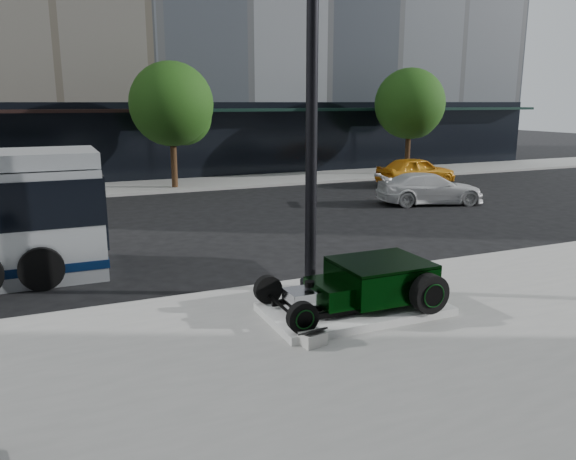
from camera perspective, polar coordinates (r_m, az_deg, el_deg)
name	(u,v)px	position (r m, az deg, el deg)	size (l,w,h in m)	color
ground	(248,263)	(14.33, -4.09, -3.40)	(120.00, 120.00, 0.00)	black
sidewalk_far	(150,187)	(27.65, -13.87, 4.29)	(70.00, 4.00, 0.12)	gray
street_trees	(174,107)	(26.67, -11.48, 12.11)	(29.80, 3.80, 5.70)	black
display_plinth	(355,309)	(10.76, 6.78, -7.98)	(3.40, 1.80, 0.15)	silver
hot_rod	(371,282)	(10.76, 8.39, -5.20)	(3.22, 2.00, 0.81)	black
info_plaque	(313,338)	(9.36, 2.54, -10.86)	(0.45, 0.37, 0.31)	silver
lamppost	(312,115)	(11.41, 2.42, 11.64)	(0.43, 0.43, 7.89)	black
white_sedan	(430,189)	(23.26, 14.22, 4.10)	(1.73, 4.27, 1.24)	silver
yellow_taxi	(416,171)	(28.46, 12.87, 5.87)	(1.64, 4.07, 1.39)	orange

